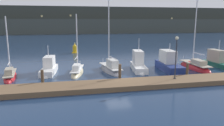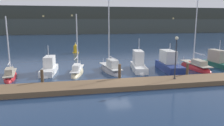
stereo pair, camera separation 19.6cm
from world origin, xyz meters
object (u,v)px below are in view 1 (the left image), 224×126
motorboat_berth_7 (169,67)px  motorboat_berth_9 (218,64)px  motorboat_berth_6 (138,67)px  channel_buoy (75,49)px  sailboat_berth_2 (10,77)px  motorboat_berth_3 (49,70)px  sailboat_berth_5 (110,70)px  sailboat_berth_8 (195,68)px  dock_lamppost (176,51)px  sailboat_berth_4 (77,72)px

motorboat_berth_7 → motorboat_berth_9: (7.40, 0.80, -0.09)m
motorboat_berth_6 → channel_buoy: size_ratio=2.87×
sailboat_berth_2 → motorboat_berth_6: 14.61m
motorboat_berth_6 → channel_buoy: (-7.05, 16.09, 0.33)m
motorboat_berth_9 → channel_buoy: 24.29m
motorboat_berth_7 → motorboat_berth_3: bearing=174.1°
sailboat_berth_5 → motorboat_berth_9: 14.53m
sailboat_berth_8 → sailboat_berth_2: bearing=179.8°
sailboat_berth_5 → motorboat_berth_9: sailboat_berth_5 is taller
motorboat_berth_6 → sailboat_berth_5: bearing=-176.2°
sailboat_berth_5 → channel_buoy: bearing=102.1°
sailboat_berth_2 → motorboat_berth_7: sailboat_berth_2 is taller
sailboat_berth_5 → dock_lamppost: bearing=-49.8°
motorboat_berth_3 → motorboat_berth_9: size_ratio=0.96×
sailboat_berth_4 → motorboat_berth_6: size_ratio=1.29×
sailboat_berth_2 → sailboat_berth_4: 7.11m
motorboat_berth_6 → sailboat_berth_8: size_ratio=0.55×
sailboat_berth_5 → sailboat_berth_8: (10.76, -0.65, -0.07)m
sailboat_berth_2 → motorboat_berth_6: (14.58, 0.83, 0.29)m
motorboat_berth_9 → sailboat_berth_5: bearing=-179.8°
motorboat_berth_3 → motorboat_berth_7: (14.24, -1.47, 0.12)m
sailboat_berth_2 → sailboat_berth_8: 21.78m
channel_buoy → motorboat_berth_7: bearing=-58.1°
motorboat_berth_3 → dock_lamppost: dock_lamppost is taller
dock_lamppost → motorboat_berth_6: bearing=103.9°
motorboat_berth_7 → channel_buoy: 20.12m
channel_buoy → dock_lamppost: 24.13m
motorboat_berth_7 → channel_buoy: bearing=121.9°
sailboat_berth_4 → channel_buoy: 16.50m
sailboat_berth_2 → motorboat_berth_7: (18.16, -0.16, 0.35)m
channel_buoy → dock_lamppost: (8.62, -22.40, 2.44)m
motorboat_berth_3 → channel_buoy: (3.61, 15.61, 0.40)m
motorboat_berth_7 → dock_lamppost: bearing=-110.7°
sailboat_berth_5 → dock_lamppost: sailboat_berth_5 is taller
motorboat_berth_7 → sailboat_berth_4: bearing=176.9°
motorboat_berth_7 → sailboat_berth_8: (3.63, 0.10, -0.35)m
motorboat_berth_9 → channel_buoy: bearing=137.9°
sailboat_berth_4 → motorboat_berth_7: bearing=-3.1°
motorboat_berth_3 → sailboat_berth_8: 17.92m
motorboat_berth_9 → dock_lamppost: dock_lamppost is taller
sailboat_berth_8 → sailboat_berth_5: bearing=176.5°
motorboat_berth_9 → sailboat_berth_4: bearing=-179.4°
sailboat_berth_4 → sailboat_berth_5: sailboat_berth_5 is taller
motorboat_berth_3 → sailboat_berth_4: (3.18, -0.88, -0.21)m
motorboat_berth_6 → sailboat_berth_8: (7.20, -0.89, -0.29)m
sailboat_berth_5 → dock_lamppost: size_ratio=2.43×
motorboat_berth_6 → motorboat_berth_7: bearing=-15.5°
motorboat_berth_3 → sailboat_berth_5: bearing=-5.8°
motorboat_berth_6 → motorboat_berth_7: motorboat_berth_6 is taller
sailboat_berth_2 → motorboat_berth_6: sailboat_berth_2 is taller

